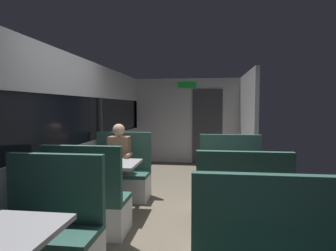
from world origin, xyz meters
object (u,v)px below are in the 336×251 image
(bench_mid_window_facing_end, at_px, (88,207))
(seated_passenger, at_px, (120,167))
(bench_rear_aisle_facing_end, at_px, (241,221))
(dining_table_mid_window, at_px, (107,169))
(dining_table_rear_aisle, at_px, (235,176))
(bench_mid_window_facing_entry, at_px, (121,179))
(bench_rear_aisle_facing_entry, at_px, (230,186))
(bench_near_window_facing_entry, at_px, (47,242))

(bench_mid_window_facing_end, height_order, seated_passenger, seated_passenger)
(bench_mid_window_facing_end, bearing_deg, bench_rear_aisle_facing_end, -6.38)
(dining_table_mid_window, height_order, dining_table_rear_aisle, same)
(dining_table_mid_window, xyz_separation_m, bench_rear_aisle_facing_end, (1.79, -0.90, -0.31))
(bench_mid_window_facing_entry, bearing_deg, bench_rear_aisle_facing_end, -41.77)
(dining_table_rear_aisle, bearing_deg, dining_table_mid_window, 173.62)
(dining_table_mid_window, height_order, seated_passenger, seated_passenger)
(bench_mid_window_facing_end, relative_size, dining_table_rear_aisle, 1.22)
(seated_passenger, bearing_deg, bench_mid_window_facing_entry, 90.00)
(bench_mid_window_facing_end, distance_m, bench_mid_window_facing_entry, 1.40)
(dining_table_rear_aisle, distance_m, bench_rear_aisle_facing_entry, 0.77)
(bench_mid_window_facing_end, distance_m, bench_rear_aisle_facing_entry, 2.15)
(dining_table_mid_window, distance_m, dining_table_rear_aisle, 1.80)
(bench_mid_window_facing_entry, relative_size, bench_rear_aisle_facing_entry, 1.00)
(bench_near_window_facing_entry, relative_size, dining_table_rear_aisle, 1.22)
(seated_passenger, bearing_deg, dining_table_mid_window, -90.00)
(bench_near_window_facing_entry, bearing_deg, bench_mid_window_facing_entry, 90.00)
(bench_rear_aisle_facing_entry, bearing_deg, bench_rear_aisle_facing_end, -90.00)
(dining_table_rear_aisle, height_order, bench_rear_aisle_facing_end, bench_rear_aisle_facing_end)
(seated_passenger, bearing_deg, bench_mid_window_facing_end, -90.00)
(bench_near_window_facing_entry, distance_m, bench_rear_aisle_facing_entry, 2.77)
(dining_table_rear_aisle, xyz_separation_m, seated_passenger, (-1.79, 0.83, -0.10))
(dining_table_mid_window, relative_size, bench_rear_aisle_facing_end, 0.82)
(bench_near_window_facing_entry, xyz_separation_m, bench_rear_aisle_facing_entry, (1.79, 2.11, 0.00))
(dining_table_rear_aisle, bearing_deg, bench_rear_aisle_facing_entry, 90.00)
(bench_near_window_facing_entry, relative_size, bench_rear_aisle_facing_end, 1.00)
(bench_mid_window_facing_entry, distance_m, dining_table_rear_aisle, 2.03)
(bench_rear_aisle_facing_entry, distance_m, seated_passenger, 1.81)
(bench_near_window_facing_entry, bearing_deg, bench_rear_aisle_facing_end, 21.68)
(bench_mid_window_facing_end, bearing_deg, seated_passenger, 90.00)
(bench_mid_window_facing_entry, relative_size, bench_rear_aisle_facing_end, 1.00)
(dining_table_mid_window, bearing_deg, seated_passenger, 90.00)
(bench_mid_window_facing_end, xyz_separation_m, seated_passenger, (0.00, 1.33, 0.21))
(bench_near_window_facing_entry, distance_m, dining_table_rear_aisle, 2.30)
(bench_near_window_facing_entry, bearing_deg, seated_passenger, 90.00)
(dining_table_mid_window, bearing_deg, bench_mid_window_facing_entry, 90.00)
(bench_mid_window_facing_end, height_order, dining_table_rear_aisle, bench_mid_window_facing_end)
(bench_mid_window_facing_end, xyz_separation_m, bench_rear_aisle_facing_end, (1.79, -0.20, 0.00))
(bench_mid_window_facing_entry, height_order, dining_table_rear_aisle, bench_mid_window_facing_entry)
(bench_near_window_facing_entry, height_order, bench_rear_aisle_facing_entry, same)
(dining_table_mid_window, relative_size, bench_mid_window_facing_entry, 0.82)
(bench_near_window_facing_entry, relative_size, bench_mid_window_facing_end, 1.00)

